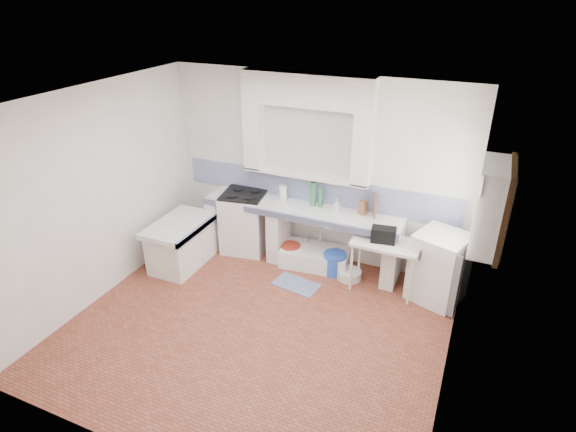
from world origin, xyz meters
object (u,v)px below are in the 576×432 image
at_px(sink, 315,258).
at_px(fridge, 439,267).
at_px(stove, 245,222).
at_px(side_table, 384,266).

xyz_separation_m(sink, fridge, (1.79, -0.13, 0.36)).
distance_m(stove, sink, 1.26).
height_order(sink, side_table, side_table).
bearing_deg(sink, side_table, -17.61).
distance_m(sink, fridge, 1.83).
height_order(side_table, fridge, fridge).
distance_m(side_table, fridge, 0.72).
distance_m(stove, side_table, 2.30).
relative_size(sink, fridge, 1.06).
height_order(sink, fridge, fridge).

